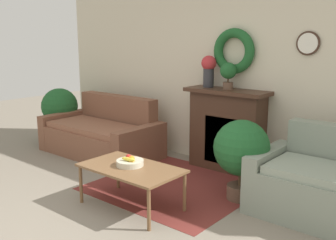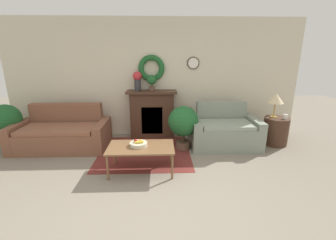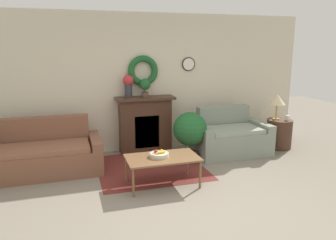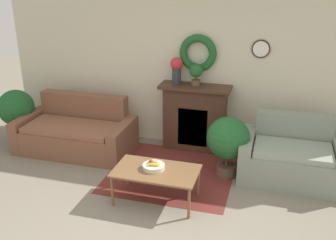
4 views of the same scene
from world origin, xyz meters
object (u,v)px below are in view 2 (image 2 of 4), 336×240
Objects in this scene: couch_left at (63,133)px; fruit_bowl at (139,144)px; side_table_by_loveseat at (276,131)px; potted_plant_floor_by_couch at (6,120)px; loveseat_right at (224,131)px; fireplace at (152,114)px; vase_on_mantel_left at (137,80)px; potted_plant_floor_by_loveseat at (183,123)px; coffee_table at (141,149)px; potted_plant_on_mantel at (152,81)px; mug at (285,117)px; table_lamp at (276,99)px.

couch_left is 2.03m from fruit_bowl.
side_table_by_loveseat is at bearing 20.65° from fruit_bowl.
potted_plant_floor_by_couch reaches higher than couch_left.
loveseat_right reaches higher than couch_left.
fireplace is 1.68m from loveseat_right.
side_table_by_loveseat is 1.39× the size of vase_on_mantel_left.
couch_left is 3.42m from loveseat_right.
loveseat_right is 0.94m from potted_plant_floor_by_loveseat.
coffee_table is 3.08× the size of potted_plant_on_mantel.
vase_on_mantel_left is at bearing 162.10° from loveseat_right.
couch_left is 3.15× the size of side_table_by_loveseat.
couch_left is 6.48× the size of fruit_bowl.
coffee_table is at bearing -21.97° from potted_plant_floor_by_couch.
fireplace is 1.67m from fruit_bowl.
potted_plant_on_mantel is at bearing 168.07° from side_table_by_loveseat.
fireplace reaches higher than loveseat_right.
mug is (4.68, -0.10, 0.34)m from couch_left.
couch_left is at bearing -163.53° from potted_plant_on_mantel.
fruit_bowl is (-1.72, -1.06, 0.17)m from loveseat_right.
table_lamp is 1.22× the size of vase_on_mantel_left.
vase_on_mantel_left is 2.87m from potted_plant_floor_by_couch.
potted_plant_floor_by_couch is at bearing -169.04° from vase_on_mantel_left.
fireplace is at bearing 168.58° from table_lamp.
mug is 0.11× the size of potted_plant_floor_by_couch.
potted_plant_on_mantel is (0.00, -0.01, 0.76)m from fireplace.
potted_plant_floor_by_couch reaches higher than potted_plant_floor_by_loveseat.
potted_plant_floor_by_loveseat is (-2.16, -0.10, -0.08)m from mug.
potted_plant_floor_by_couch reaches higher than fruit_bowl.
fruit_bowl is at bearing -21.80° from potted_plant_floor_by_couch.
potted_plant_floor_by_loveseat is at bearing -3.87° from potted_plant_floor_by_couch.
side_table_by_loveseat is 0.66× the size of potted_plant_floor_by_loveseat.
mug is (2.94, 1.01, 0.24)m from coffee_table.
couch_left is at bearing 147.30° from fruit_bowl.
table_lamp is 0.42m from mug.
fireplace is 2.18× the size of table_lamp.
potted_plant_floor_by_couch is (-2.90, 1.17, 0.17)m from coffee_table.
fruit_bowl is at bearing -159.35° from side_table_by_loveseat.
loveseat_right is 2.73× the size of table_lamp.
table_lamp is at bearing -0.12° from potted_plant_floor_by_couch.
side_table_by_loveseat is at bearing -0.37° from couch_left.
potted_plant_on_mantel is (-1.55, 0.58, 1.00)m from loveseat_right.
potted_plant_floor_by_couch reaches higher than mug.
loveseat_right is 1.30m from mug.
mug is (2.98, 0.99, 0.16)m from fruit_bowl.
couch_left is at bearing -2.46° from potted_plant_floor_by_couch.
potted_plant_floor_by_couch is (-3.03, -0.51, -0.74)m from potted_plant_on_mantel.
potted_plant_floor_by_loveseat is at bearing -173.15° from table_lamp.
couch_left is 18.74× the size of mug.
potted_plant_floor_by_loveseat is at bearing -38.56° from vase_on_mantel_left.
potted_plant_floor_by_couch is at bearing 178.50° from mug.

